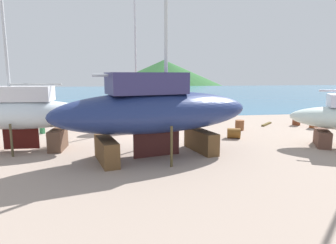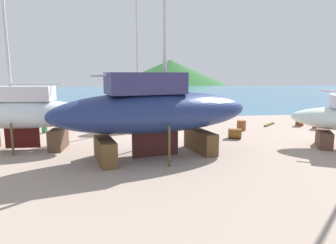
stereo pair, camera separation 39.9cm
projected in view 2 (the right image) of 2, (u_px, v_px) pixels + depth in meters
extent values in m
plane|color=tan|center=(158.00, 144.00, 17.16)|extent=(44.23, 44.23, 0.00)
cube|color=teal|center=(139.00, 93.00, 64.96)|extent=(166.40, 75.54, 0.01)
cone|color=#2A602D|center=(170.00, 83.00, 148.05)|extent=(106.02, 106.02, 23.15)
cube|color=brown|center=(58.00, 139.00, 16.08)|extent=(0.76, 1.80, 1.14)
cylinder|color=brown|center=(12.00, 140.00, 14.66)|extent=(0.12, 0.12, 1.69)
cylinder|color=brown|center=(31.00, 130.00, 17.07)|extent=(0.12, 0.12, 1.69)
ellipsoid|color=silver|center=(20.00, 114.00, 15.67)|extent=(7.83, 2.49, 1.59)
cube|color=#4C130F|center=(22.00, 138.00, 15.89)|extent=(1.86, 0.14, 1.12)
cube|color=silver|center=(26.00, 94.00, 15.52)|extent=(2.84, 1.43, 0.80)
cylinder|color=silver|center=(3.00, 4.00, 14.70)|extent=(0.16, 0.16, 10.02)
cylinder|color=beige|center=(36.00, 84.00, 15.49)|extent=(2.72, 0.21, 0.11)
cube|color=brown|center=(123.00, 124.00, 21.57)|extent=(1.33, 1.78, 0.98)
cube|color=brown|center=(159.00, 120.00, 23.25)|extent=(1.33, 1.78, 0.98)
cylinder|color=brown|center=(149.00, 121.00, 21.43)|extent=(0.12, 0.12, 1.43)
cylinder|color=brown|center=(136.00, 117.00, 23.31)|extent=(0.12, 0.12, 1.43)
ellipsoid|color=red|center=(142.00, 107.00, 22.21)|extent=(6.63, 4.57, 1.30)
cube|color=#431518|center=(142.00, 120.00, 22.39)|extent=(1.42, 0.72, 0.91)
cube|color=#AB2019|center=(145.00, 95.00, 22.23)|extent=(2.60, 2.09, 0.65)
cylinder|color=silver|center=(137.00, 41.00, 21.23)|extent=(0.15, 0.15, 8.68)
cylinder|color=silver|center=(151.00, 87.00, 22.39)|extent=(2.06, 1.04, 0.11)
cube|color=brown|center=(324.00, 139.00, 16.54)|extent=(1.52, 2.06, 0.93)
cube|color=brown|center=(200.00, 141.00, 15.57)|extent=(1.37, 2.78, 1.15)
cube|color=brown|center=(105.00, 150.00, 13.68)|extent=(1.37, 2.78, 1.15)
cylinder|color=brown|center=(145.00, 132.00, 16.26)|extent=(0.12, 0.12, 1.88)
cylinder|color=brown|center=(169.00, 147.00, 12.87)|extent=(0.12, 0.12, 1.88)
ellipsoid|color=navy|center=(155.00, 112.00, 14.34)|extent=(10.82, 5.90, 2.06)
cube|color=#441D1A|center=(156.00, 146.00, 14.63)|extent=(2.41, 0.71, 1.44)
cube|color=navy|center=(145.00, 83.00, 13.92)|extent=(4.10, 2.90, 1.03)
cylinder|color=silver|center=(130.00, 75.00, 13.57)|extent=(3.52, 1.05, 0.13)
cube|color=#307C4A|center=(44.00, 127.00, 20.47)|extent=(0.39, 0.36, 0.89)
cube|color=orange|center=(44.00, 117.00, 20.35)|extent=(0.50, 0.45, 0.57)
sphere|color=#8A6C51|center=(43.00, 111.00, 20.29)|extent=(0.22, 0.22, 0.22)
cylinder|color=#2C212A|center=(195.00, 125.00, 21.92)|extent=(0.70, 0.95, 0.62)
cylinder|color=brown|center=(317.00, 123.00, 22.19)|extent=(0.78, 0.78, 0.89)
cylinder|color=brown|center=(300.00, 121.00, 23.44)|extent=(0.84, 0.84, 0.81)
cylinder|color=brown|center=(235.00, 134.00, 18.70)|extent=(0.97, 0.87, 0.67)
cylinder|color=brown|center=(241.00, 125.00, 21.42)|extent=(0.76, 0.76, 0.75)
cube|color=brown|center=(269.00, 124.00, 23.65)|extent=(1.57, 1.57, 0.12)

